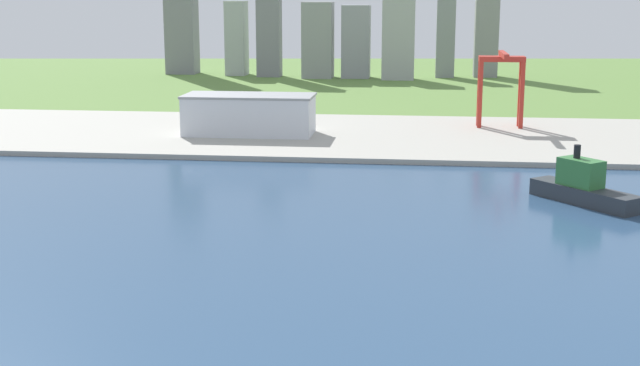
# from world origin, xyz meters

# --- Properties ---
(ground_plane) EXTENTS (2400.00, 2400.00, 0.00)m
(ground_plane) POSITION_xyz_m (0.00, 300.00, 0.00)
(ground_plane) COLOR #5B823B
(water_bay) EXTENTS (840.00, 360.00, 0.15)m
(water_bay) POSITION_xyz_m (0.00, 240.00, 0.07)
(water_bay) COLOR #2D4C70
(water_bay) RESTS_ON ground
(industrial_pier) EXTENTS (840.00, 140.00, 2.50)m
(industrial_pier) POSITION_xyz_m (0.00, 490.00, 1.25)
(industrial_pier) COLOR #A8A59A
(industrial_pier) RESTS_ON ground
(container_barge) EXTENTS (34.99, 39.61, 20.58)m
(container_barge) POSITION_xyz_m (86.83, 355.95, 5.84)
(container_barge) COLOR #2D3338
(container_barge) RESTS_ON water_bay
(port_crane_red) EXTENTS (24.25, 35.53, 40.72)m
(port_crane_red) POSITION_xyz_m (71.15, 519.70, 31.45)
(port_crane_red) COLOR #B72D23
(port_crane_red) RESTS_ON industrial_pier
(warehouse_main) EXTENTS (66.30, 29.21, 20.35)m
(warehouse_main) POSITION_xyz_m (-58.29, 481.07, 12.70)
(warehouse_main) COLOR silver
(warehouse_main) RESTS_ON industrial_pier
(distant_skyline) EXTENTS (302.20, 56.06, 146.01)m
(distant_skyline) POSITION_xyz_m (-70.94, 829.31, 50.42)
(distant_skyline) COLOR gray
(distant_skyline) RESTS_ON ground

